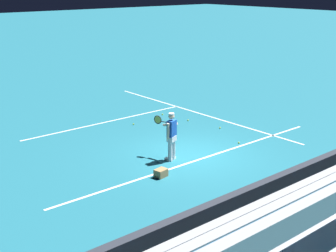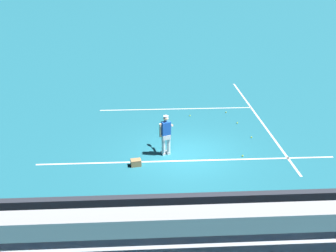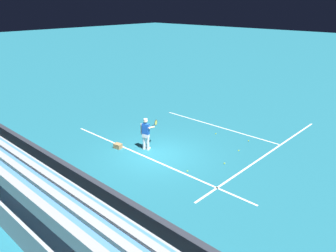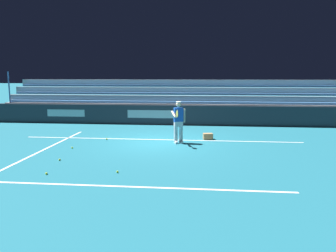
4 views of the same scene
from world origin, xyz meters
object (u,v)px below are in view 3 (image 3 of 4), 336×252
tennis_ball_by_box (216,134)px  tennis_ball_on_baseline (239,150)px  tennis_player (146,134)px  tennis_ball_far_right (187,171)px  tennis_ball_far_left (224,163)px  tennis_ball_toward_net (249,141)px  ball_box_cardboard (118,146)px

tennis_ball_by_box → tennis_ball_on_baseline: same height
tennis_player → tennis_ball_far_right: size_ratio=25.98×
tennis_ball_far_right → tennis_ball_far_left: bearing=65.4°
tennis_ball_toward_net → tennis_ball_by_box: size_ratio=1.00×
tennis_ball_far_right → tennis_ball_far_left: same height
tennis_ball_on_baseline → tennis_ball_far_left: size_ratio=1.00×
tennis_ball_by_box → ball_box_cardboard: bearing=-117.4°
tennis_ball_toward_net → tennis_ball_by_box: bearing=-169.2°
tennis_ball_by_box → tennis_ball_far_left: size_ratio=1.00×
tennis_ball_on_baseline → tennis_ball_far_left: bearing=-81.1°
tennis_ball_far_right → tennis_ball_by_box: (-1.68, 4.64, 0.00)m
ball_box_cardboard → tennis_ball_toward_net: (4.64, 5.54, -0.10)m
tennis_ball_toward_net → tennis_ball_far_right: bearing=-93.2°
tennis_player → tennis_ball_toward_net: 5.80m
tennis_ball_toward_net → tennis_ball_by_box: (-1.95, -0.37, 0.00)m
ball_box_cardboard → tennis_ball_by_box: ball_box_cardboard is taller
tennis_player → tennis_ball_on_baseline: tennis_player is taller
ball_box_cardboard → tennis_ball_far_left: ball_box_cardboard is taller
tennis_ball_by_box → tennis_ball_toward_net: bearing=10.8°
tennis_player → tennis_ball_toward_net: (3.41, 4.61, -0.86)m
ball_box_cardboard → tennis_ball_far_right: (4.36, 0.53, -0.10)m
tennis_player → tennis_ball_far_left: bearing=19.5°
tennis_ball_toward_net → tennis_ball_on_baseline: size_ratio=1.00×
tennis_ball_toward_net → tennis_ball_far_right: same height
tennis_ball_far_right → tennis_ball_far_left: size_ratio=1.00×
tennis_ball_by_box → tennis_ball_on_baseline: 2.49m
tennis_ball_toward_net → tennis_ball_on_baseline: same height
ball_box_cardboard → tennis_ball_on_baseline: (4.91, 4.06, -0.10)m
tennis_player → tennis_ball_on_baseline: bearing=40.3°
tennis_ball_by_box → tennis_ball_far_left: (2.50, -2.84, 0.00)m
tennis_ball_toward_net → tennis_ball_on_baseline: bearing=-79.6°
tennis_player → tennis_ball_far_right: bearing=-7.2°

